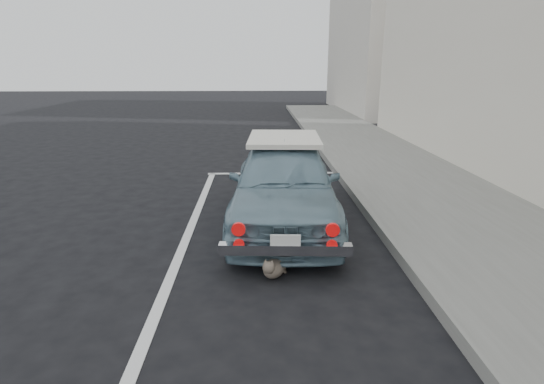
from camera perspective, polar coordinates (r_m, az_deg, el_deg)
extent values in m
plane|color=black|center=(3.56, -3.45, -23.80)|extent=(80.00, 80.00, 0.00)
cube|color=slate|center=(6.07, 29.15, -7.23)|extent=(2.80, 40.00, 0.15)
cube|color=black|center=(8.17, 32.25, 7.68)|extent=(0.10, 16.00, 2.40)
cube|color=beige|center=(23.62, 14.20, 20.20)|extent=(3.50, 10.00, 8.00)
cube|color=silver|center=(9.50, 0.44, 2.54)|extent=(3.00, 0.12, 0.01)
cube|color=silver|center=(6.24, -11.16, -5.41)|extent=(0.12, 7.00, 0.01)
imported|color=#7394A5|center=(6.36, 1.64, 1.47)|extent=(1.74, 3.90, 1.30)
cube|color=silver|center=(6.61, 1.65, 7.19)|extent=(1.15, 1.51, 0.07)
cube|color=silver|center=(4.69, 1.79, -7.66)|extent=(1.46, 0.20, 0.12)
cube|color=white|center=(4.61, 1.81, -6.76)|extent=(0.33, 0.04, 0.17)
cylinder|color=red|center=(4.59, -4.53, -5.01)|extent=(0.15, 0.05, 0.15)
cylinder|color=red|center=(4.61, 8.16, -5.07)|extent=(0.15, 0.05, 0.15)
cylinder|color=red|center=(4.66, -4.48, -7.07)|extent=(0.12, 0.05, 0.12)
cylinder|color=red|center=(4.68, 8.07, -7.12)|extent=(0.12, 0.05, 0.12)
ellipsoid|color=#6A5E50|center=(4.89, 0.32, -10.01)|extent=(0.36, 0.43, 0.22)
sphere|color=#6A5E50|center=(4.72, -0.43, -10.01)|extent=(0.14, 0.14, 0.14)
cone|color=#6A5E50|center=(4.70, -0.86, -9.16)|extent=(0.05, 0.05, 0.05)
cone|color=#6A5E50|center=(4.67, 0.00, -9.31)|extent=(0.05, 0.05, 0.05)
cylinder|color=#6A5E50|center=(5.06, 1.68, -10.02)|extent=(0.04, 0.24, 0.03)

